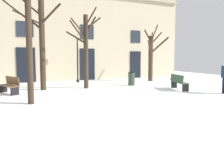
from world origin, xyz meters
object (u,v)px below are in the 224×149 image
at_px(tree_near_facade, 86,48).
at_px(streetlamp, 77,53).
at_px(litter_bin, 131,79).
at_px(tree_right_of_center, 28,32).
at_px(bench_near_lamp, 179,82).
at_px(tree_left_of_center, 151,55).
at_px(bench_back_to_back_right, 10,85).
at_px(tree_foreground, 42,40).

distance_m(tree_near_facade, streetlamp, 3.35).
xyz_separation_m(tree_near_facade, litter_bin, (3.29, 0.13, -2.07)).
bearing_deg(tree_right_of_center, tree_near_facade, 44.60).
xyz_separation_m(tree_right_of_center, tree_near_facade, (3.31, 3.27, -0.42)).
xyz_separation_m(streetlamp, bench_near_lamp, (4.70, -6.02, -1.84)).
distance_m(litter_bin, bench_near_lamp, 3.28).
bearing_deg(tree_left_of_center, litter_bin, -147.44).
relative_size(litter_bin, bench_back_to_back_right, 0.57).
bearing_deg(litter_bin, tree_left_of_center, 32.56).
relative_size(tree_right_of_center, litter_bin, 6.00).
bearing_deg(tree_left_of_center, streetlamp, 165.86).
distance_m(tree_left_of_center, bench_back_to_back_right, 10.63).
bearing_deg(tree_right_of_center, tree_left_of_center, 28.87).
bearing_deg(tree_left_of_center, bench_back_to_back_right, -168.25).
bearing_deg(litter_bin, tree_foreground, 177.21).
xyz_separation_m(bench_near_lamp, bench_back_to_back_right, (-9.22, 2.43, -0.02)).
relative_size(tree_near_facade, litter_bin, 5.24).
height_order(tree_right_of_center, bench_back_to_back_right, tree_right_of_center).
bearing_deg(litter_bin, bench_near_lamp, -59.23).
relative_size(tree_right_of_center, streetlamp, 1.46).
distance_m(streetlamp, bench_back_to_back_right, 6.06).
bearing_deg(tree_right_of_center, tree_foreground, 77.99).
distance_m(tree_near_facade, bench_near_lamp, 6.01).
height_order(bench_near_lamp, bench_back_to_back_right, bench_near_lamp).
bearing_deg(litter_bin, bench_back_to_back_right, -177.03).
bearing_deg(streetlamp, tree_near_facade, -94.46).
bearing_deg(tree_left_of_center, tree_right_of_center, -151.13).
distance_m(tree_right_of_center, streetlamp, 7.53).
distance_m(tree_foreground, tree_right_of_center, 3.77).
distance_m(tree_near_facade, litter_bin, 3.88).
relative_size(tree_foreground, bench_back_to_back_right, 3.39).
height_order(tree_near_facade, bench_back_to_back_right, tree_near_facade).
relative_size(tree_foreground, bench_near_lamp, 3.25).
relative_size(tree_left_of_center, streetlamp, 1.19).
bearing_deg(tree_foreground, tree_left_of_center, 9.72).
height_order(tree_right_of_center, litter_bin, tree_right_of_center).
bearing_deg(bench_near_lamp, litter_bin, 45.54).
height_order(tree_right_of_center, tree_near_facade, tree_right_of_center).
bearing_deg(litter_bin, streetlamp, 133.39).
height_order(tree_near_facade, bench_near_lamp, tree_near_facade).
xyz_separation_m(litter_bin, bench_near_lamp, (1.68, -2.82, 0.00)).
distance_m(tree_foreground, litter_bin, 6.34).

